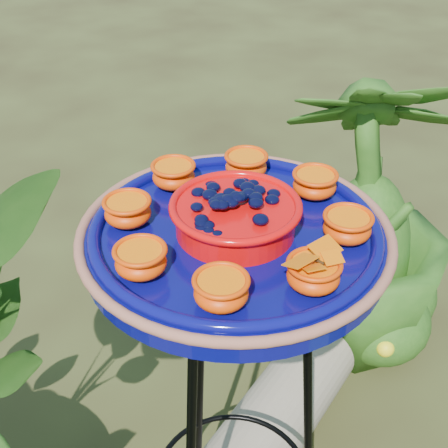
{
  "coord_description": "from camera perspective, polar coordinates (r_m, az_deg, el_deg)",
  "views": [
    {
      "loc": [
        -0.52,
        -0.46,
        1.52
      ],
      "look_at": [
        -0.05,
        0.14,
        0.99
      ],
      "focal_mm": 50.0,
      "sensor_mm": 36.0,
      "label": 1
    }
  ],
  "objects": [
    {
      "name": "feeder_dish",
      "position": [
        0.96,
        1.04,
        -0.72
      ],
      "size": [
        0.54,
        0.54,
        0.11
      ],
      "rotation": [
        0.0,
        0.0,
        -0.18
      ],
      "color": "#070859",
      "rests_on": "tripod_stand"
    },
    {
      "name": "driftwood_log",
      "position": [
        1.8,
        4.54,
        -17.51
      ],
      "size": [
        0.66,
        0.4,
        0.21
      ],
      "primitive_type": "cylinder",
      "rotation": [
        0.0,
        1.57,
        0.33
      ],
      "color": "gray",
      "rests_on": "ground"
    },
    {
      "name": "tripod_stand",
      "position": [
        1.24,
        0.84,
        -16.2
      ],
      "size": [
        0.39,
        0.39,
        0.92
      ],
      "rotation": [
        0.0,
        0.0,
        -0.18
      ],
      "color": "black",
      "rests_on": "ground"
    },
    {
      "name": "shrub_back_right",
      "position": [
        1.92,
        13.07,
        0.8
      ],
      "size": [
        0.75,
        0.75,
        0.96
      ],
      "primitive_type": "imported",
      "rotation": [
        0.0,
        0.0,
        2.5
      ],
      "color": "#245015",
      "rests_on": "ground"
    }
  ]
}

